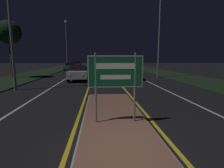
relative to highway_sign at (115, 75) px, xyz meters
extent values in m
plane|color=black|center=(0.00, -1.83, -1.71)|extent=(160.00, 160.00, 0.00)
cube|color=#999993|center=(0.00, 0.00, -1.69)|extent=(2.30, 9.38, 0.05)
cube|color=brown|center=(0.00, 0.00, -1.66)|extent=(2.18, 9.26, 0.10)
cube|color=black|center=(-9.50, 18.17, -1.67)|extent=(5.00, 100.00, 0.08)
cube|color=black|center=(9.50, 18.17, -1.67)|extent=(5.00, 100.00, 0.08)
cube|color=gold|center=(-1.34, 23.17, -1.71)|extent=(0.12, 70.00, 0.01)
cube|color=gold|center=(1.34, 23.17, -1.71)|extent=(0.12, 70.00, 0.01)
cube|color=silver|center=(-4.20, 23.17, -1.71)|extent=(0.12, 70.00, 0.01)
cube|color=silver|center=(4.20, 23.17, -1.71)|extent=(0.12, 70.00, 0.01)
cube|color=silver|center=(-7.20, 23.17, -1.71)|extent=(0.10, 70.00, 0.01)
cube|color=silver|center=(7.20, 23.17, -1.71)|extent=(0.10, 70.00, 0.01)
cylinder|color=gray|center=(-0.65, 0.00, -0.45)|extent=(0.07, 0.07, 2.34)
cylinder|color=gray|center=(0.65, 0.00, -0.45)|extent=(0.07, 0.07, 2.34)
cube|color=#0F512D|center=(0.00, 0.00, 0.10)|extent=(1.81, 0.04, 1.04)
cube|color=white|center=(0.00, -0.02, 0.10)|extent=(1.81, 0.00, 1.04)
cube|color=#0F512D|center=(0.00, -0.02, 0.10)|extent=(1.76, 0.01, 0.98)
cube|color=white|center=(0.00, -0.02, 0.28)|extent=(1.27, 0.01, 0.19)
cube|color=white|center=(0.00, -0.02, -0.08)|extent=(1.00, 0.01, 0.15)
cylinder|color=gray|center=(-6.48, 7.05, 2.57)|extent=(0.18, 0.18, 8.57)
cylinder|color=gray|center=(-6.37, 27.59, 2.59)|extent=(0.18, 0.18, 8.60)
sphere|color=white|center=(-6.37, 27.59, 7.03)|extent=(0.49, 0.49, 0.49)
cylinder|color=gray|center=(6.30, 14.07, 2.79)|extent=(0.18, 0.18, 9.00)
cube|color=maroon|center=(2.86, 13.53, -1.06)|extent=(1.82, 4.73, 0.69)
cube|color=black|center=(2.86, 13.25, -0.47)|extent=(1.60, 2.46, 0.49)
sphere|color=red|center=(2.30, 11.19, -0.97)|extent=(0.14, 0.14, 0.14)
sphere|color=red|center=(3.43, 11.19, -0.97)|extent=(0.14, 0.14, 0.14)
cylinder|color=black|center=(1.99, 15.00, -1.40)|extent=(0.22, 0.62, 0.62)
cylinder|color=black|center=(3.73, 15.00, -1.40)|extent=(0.22, 0.62, 0.62)
cylinder|color=black|center=(1.99, 12.07, -1.40)|extent=(0.22, 0.62, 0.62)
cylinder|color=black|center=(3.73, 12.07, -1.40)|extent=(0.22, 0.62, 0.62)
cube|color=maroon|center=(2.49, 26.86, -1.09)|extent=(1.71, 4.05, 0.64)
cube|color=black|center=(2.49, 26.62, -0.50)|extent=(1.51, 2.11, 0.53)
sphere|color=red|center=(1.96, 24.85, -1.01)|extent=(0.14, 0.14, 0.14)
sphere|color=red|center=(3.02, 24.85, -1.01)|extent=(0.14, 0.14, 0.14)
cylinder|color=black|center=(1.67, 28.12, -1.41)|extent=(0.22, 0.61, 0.61)
cylinder|color=black|center=(3.31, 28.12, -1.41)|extent=(0.22, 0.61, 0.61)
cylinder|color=black|center=(1.67, 25.60, -1.41)|extent=(0.22, 0.61, 0.61)
cylinder|color=black|center=(3.31, 25.60, -1.41)|extent=(0.22, 0.61, 0.61)
cube|color=#4C514C|center=(2.63, 35.40, -1.09)|extent=(1.77, 4.25, 0.58)
cube|color=black|center=(2.63, 35.15, -0.52)|extent=(1.55, 2.21, 0.55)
sphere|color=red|center=(2.08, 33.30, -1.02)|extent=(0.14, 0.14, 0.14)
sphere|color=red|center=(3.18, 33.30, -1.02)|extent=(0.14, 0.14, 0.14)
cylinder|color=black|center=(1.79, 36.72, -1.38)|extent=(0.22, 0.67, 0.67)
cylinder|color=black|center=(3.48, 36.72, -1.38)|extent=(0.22, 0.67, 0.67)
cylinder|color=black|center=(1.79, 34.08, -1.38)|extent=(0.22, 0.67, 0.67)
cylinder|color=black|center=(3.48, 34.08, -1.38)|extent=(0.22, 0.67, 0.67)
cube|color=silver|center=(-2.54, 12.16, -1.02)|extent=(1.84, 4.03, 0.69)
cube|color=black|center=(-2.54, 12.41, -0.46)|extent=(1.62, 2.10, 0.44)
sphere|color=white|center=(-3.11, 10.17, -0.93)|extent=(0.14, 0.14, 0.14)
sphere|color=white|center=(-1.96, 10.17, -0.93)|extent=(0.14, 0.14, 0.14)
cylinder|color=black|center=(-3.42, 10.92, -1.36)|extent=(0.22, 0.70, 0.70)
cylinder|color=black|center=(-1.65, 10.92, -1.36)|extent=(0.22, 0.70, 0.70)
cylinder|color=black|center=(-3.42, 13.41, -1.36)|extent=(0.22, 0.70, 0.70)
cylinder|color=black|center=(-1.65, 13.41, -1.36)|extent=(0.22, 0.70, 0.70)
cube|color=#4C514C|center=(-5.88, 27.72, -1.08)|extent=(1.70, 4.70, 0.59)
cube|color=black|center=(-5.88, 28.01, -0.54)|extent=(1.50, 2.44, 0.49)
sphere|color=white|center=(-6.41, 25.39, -1.00)|extent=(0.14, 0.14, 0.14)
sphere|color=white|center=(-5.35, 25.39, -1.00)|extent=(0.14, 0.14, 0.14)
cylinder|color=black|center=(-6.69, 26.27, -1.37)|extent=(0.22, 0.68, 0.68)
cylinder|color=black|center=(-5.07, 26.27, -1.37)|extent=(0.22, 0.68, 0.68)
cylinder|color=black|center=(-6.69, 29.18, -1.37)|extent=(0.22, 0.68, 0.68)
cylinder|color=black|center=(-5.07, 29.18, -1.37)|extent=(0.22, 0.68, 0.68)
cube|color=maroon|center=(-5.92, 38.22, -1.04)|extent=(1.87, 4.26, 0.68)
cube|color=black|center=(-5.92, 38.48, -0.44)|extent=(1.65, 2.22, 0.53)
sphere|color=white|center=(-6.50, 36.11, -0.95)|extent=(0.14, 0.14, 0.14)
sphere|color=white|center=(-5.34, 36.11, -0.95)|extent=(0.14, 0.14, 0.14)
cylinder|color=black|center=(-6.82, 36.90, -1.38)|extent=(0.22, 0.67, 0.67)
cylinder|color=black|center=(-5.02, 36.90, -1.38)|extent=(0.22, 0.67, 0.67)
cylinder|color=black|center=(-6.82, 39.55, -1.38)|extent=(0.22, 0.67, 0.67)
cylinder|color=black|center=(-5.02, 39.55, -1.38)|extent=(0.22, 0.67, 0.67)
cylinder|color=#4C3823|center=(-10.24, 14.69, 0.57)|extent=(0.24, 0.24, 4.41)
sphere|color=black|center=(-10.24, 14.69, 3.35)|extent=(2.56, 2.56, 2.56)
camera|label=1|loc=(-0.55, -5.70, 0.53)|focal=28.00mm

